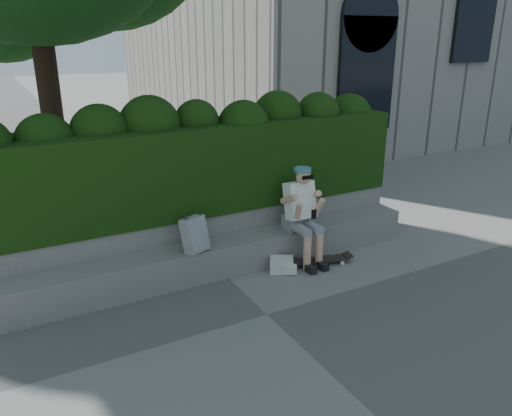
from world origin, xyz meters
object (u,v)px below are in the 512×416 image
person (302,211)px  backpack_ground (281,265)px  backpack_plaid (195,235)px  skateboard (322,260)px

person → backpack_ground: bearing=-156.5°
backpack_plaid → person: bearing=-24.4°
person → backpack_plaid: 1.59m
backpack_plaid → backpack_ground: (1.15, -0.27, -0.58)m
backpack_ground → backpack_plaid: bearing=-163.0°
person → backpack_plaid: person is taller
backpack_ground → skateboard: bearing=23.9°
person → skateboard: 0.76m
person → skateboard: bearing=-53.6°
skateboard → backpack_plaid: (-1.78, 0.35, 0.61)m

